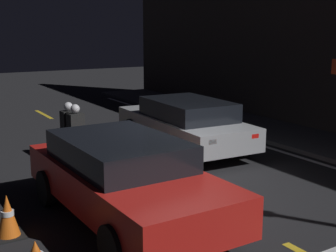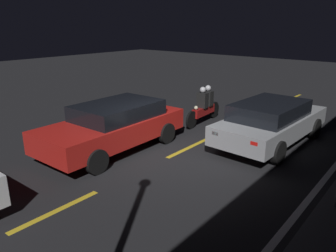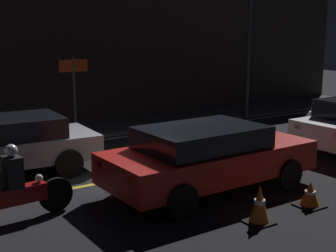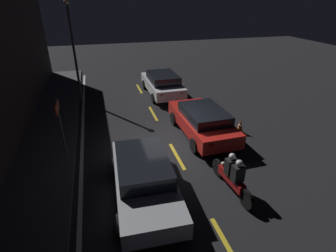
{
  "view_description": "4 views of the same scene",
  "coord_description": "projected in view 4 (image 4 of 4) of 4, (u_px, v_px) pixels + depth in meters",
  "views": [
    {
      "loc": [
        7.16,
        -4.83,
        3.15
      ],
      "look_at": [
        -0.92,
        -0.0,
        1.18
      ],
      "focal_mm": 50.0,
      "sensor_mm": 36.0,
      "label": 1
    },
    {
      "loc": [
        6.51,
        5.39,
        3.61
      ],
      "look_at": [
        -0.43,
        -0.33,
        0.77
      ],
      "focal_mm": 35.0,
      "sensor_mm": 36.0,
      "label": 2
    },
    {
      "loc": [
        -5.35,
        -9.01,
        3.27
      ],
      "look_at": [
        0.6,
        0.09,
        1.06
      ],
      "focal_mm": 50.0,
      "sensor_mm": 36.0,
      "label": 3
    },
    {
      "loc": [
        -9.64,
        2.78,
        5.92
      ],
      "look_at": [
        -0.7,
        0.3,
        1.28
      ],
      "focal_mm": 28.0,
      "sensor_mm": 36.0,
      "label": 4
    }
  ],
  "objects": [
    {
      "name": "street_lamp",
      "position": [
        74.0,
        48.0,
        14.94
      ],
      "size": [
        0.28,
        0.28,
        5.76
      ],
      "color": "#333338",
      "rests_on": "ground"
    },
    {
      "name": "taxi_red",
      "position": [
        202.0,
        120.0,
        12.06
      ],
      "size": [
        4.54,
        2.07,
        1.38
      ],
      "rotation": [
        0.0,
        0.0,
        0.02
      ],
      "color": "red",
      "rests_on": "ground"
    },
    {
      "name": "lane_dash_e",
      "position": [
        139.0,
        89.0,
        18.52
      ],
      "size": [
        2.0,
        0.14,
        0.01
      ],
      "color": "gold",
      "rests_on": "ground"
    },
    {
      "name": "motorcycle",
      "position": [
        233.0,
        175.0,
        8.55
      ],
      "size": [
        2.38,
        0.41,
        1.39
      ],
      "rotation": [
        0.0,
        0.0,
        0.08
      ],
      "color": "black",
      "rests_on": "ground"
    },
    {
      "name": "traffic_cone_mid",
      "position": [
        226.0,
        117.0,
        13.65
      ],
      "size": [
        0.48,
        0.48,
        0.48
      ],
      "color": "black",
      "rests_on": "ground"
    },
    {
      "name": "ground_plane",
      "position": [
        170.0,
        144.0,
        11.62
      ],
      "size": [
        56.0,
        56.0,
        0.0
      ],
      "primitive_type": "plane",
      "color": "black"
    },
    {
      "name": "lane_dash_c",
      "position": [
        177.0,
        156.0,
        10.76
      ],
      "size": [
        2.0,
        0.14,
        0.01
      ],
      "color": "gold",
      "rests_on": "ground"
    },
    {
      "name": "sedan_white",
      "position": [
        162.0,
        83.0,
        17.14
      ],
      "size": [
        4.62,
        2.07,
        1.43
      ],
      "rotation": [
        0.0,
        0.0,
        0.01
      ],
      "color": "silver",
      "rests_on": "ground"
    },
    {
      "name": "traffic_cone_near",
      "position": [
        240.0,
        127.0,
        12.44
      ],
      "size": [
        0.46,
        0.46,
        0.68
      ],
      "color": "black",
      "rests_on": "ground"
    },
    {
      "name": "lane_solid_kerb",
      "position": [
        82.0,
        157.0,
        10.72
      ],
      "size": [
        25.2,
        0.14,
        0.01
      ],
      "color": "silver",
      "rests_on": "ground"
    },
    {
      "name": "hatchback_silver",
      "position": [
        144.0,
        177.0,
        8.35
      ],
      "size": [
        4.59,
        2.08,
        1.35
      ],
      "rotation": [
        0.0,
        0.0,
        3.1
      ],
      "color": "#9EA0A5",
      "rests_on": "ground"
    },
    {
      "name": "lane_dash_d",
      "position": [
        153.0,
        113.0,
        14.64
      ],
      "size": [
        2.0,
        0.14,
        0.01
      ],
      "color": "gold",
      "rests_on": "ground"
    },
    {
      "name": "shop_sign",
      "position": [
        59.0,
        119.0,
        9.76
      ],
      "size": [
        0.9,
        0.08,
        2.4
      ],
      "color": "#4C4C51",
      "rests_on": "raised_curb"
    },
    {
      "name": "lane_dash_b",
      "position": [
        228.0,
        247.0,
        6.88
      ],
      "size": [
        2.0,
        0.14,
        0.01
      ],
      "color": "gold",
      "rests_on": "ground"
    },
    {
      "name": "raised_curb",
      "position": [
        44.0,
        161.0,
        10.36
      ],
      "size": [
        28.0,
        2.34,
        0.11
      ],
      "color": "#424244",
      "rests_on": "ground"
    }
  ]
}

